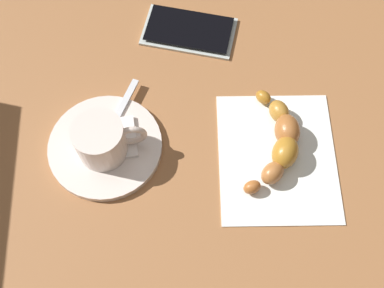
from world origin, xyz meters
TOP-DOWN VIEW (x-y plane):
  - ground_plane at (0.00, 0.00)m, footprint 1.80×1.80m
  - saucer at (-0.13, 0.03)m, footprint 0.15×0.15m
  - espresso_cup at (-0.13, 0.02)m, footprint 0.09×0.06m
  - teaspoon at (-0.13, 0.04)m, footprint 0.06×0.13m
  - sugar_packet at (-0.10, 0.04)m, footprint 0.03×0.06m
  - napkin at (0.09, 0.01)m, footprint 0.16×0.19m
  - croissant at (0.10, 0.03)m, footprint 0.08×0.16m
  - cell_phone at (-0.02, 0.22)m, footprint 0.15×0.10m

SIDE VIEW (x-z plane):
  - ground_plane at x=0.00m, z-range 0.00..0.00m
  - napkin at x=0.09m, z-range 0.00..0.00m
  - cell_phone at x=-0.02m, z-range 0.00..0.01m
  - saucer at x=-0.13m, z-range 0.00..0.01m
  - teaspoon at x=-0.13m, z-range 0.01..0.02m
  - sugar_packet at x=-0.10m, z-range 0.01..0.02m
  - croissant at x=0.10m, z-range 0.00..0.04m
  - espresso_cup at x=-0.13m, z-range 0.01..0.07m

